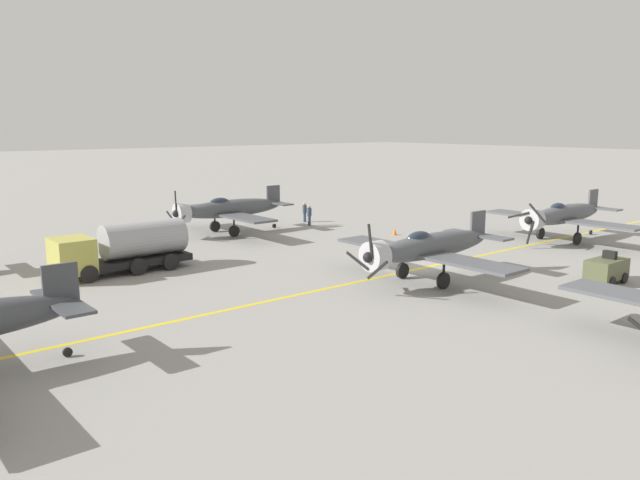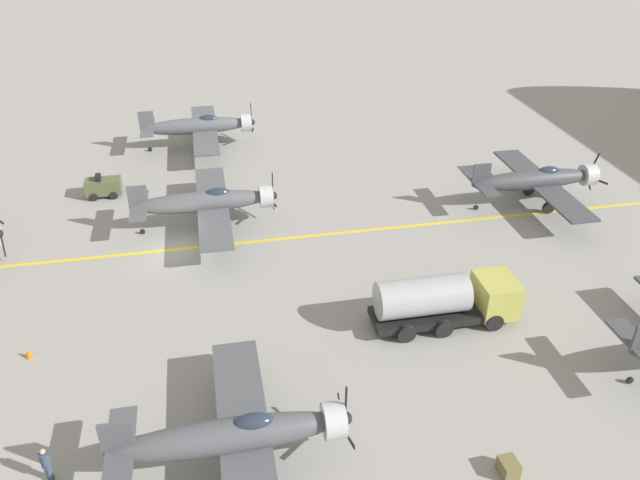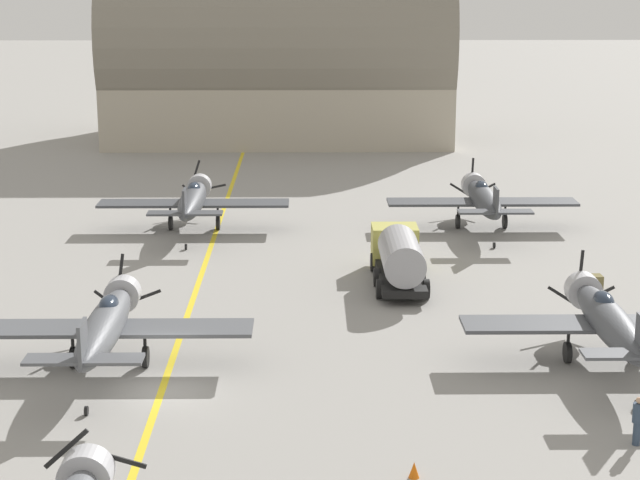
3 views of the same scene
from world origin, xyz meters
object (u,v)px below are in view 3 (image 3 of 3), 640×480
object	(u,v)px
supply_crate_by_tanker	(593,282)
airplane_mid_center	(106,324)
airplane_far_center	(193,200)
hangar	(279,57)
airplane_mid_right	(608,320)
airplane_far_right	(483,199)
fuel_tanker	(399,256)
ground_crew_walking	(638,419)
traffic_cone	(414,470)

from	to	relation	value
supply_crate_by_tanker	airplane_mid_center	bearing A→B (deg)	-153.99
airplane_mid_center	airplane_far_center	size ratio (longest dim) A/B	1.00
airplane_mid_center	hangar	bearing A→B (deg)	98.07
airplane_mid_center	hangar	xyz separation A→B (m)	(5.57, 60.99, 5.75)
airplane_mid_right	supply_crate_by_tanker	size ratio (longest dim) A/B	13.94
airplane_far_right	fuel_tanker	size ratio (longest dim) A/B	1.50
airplane_mid_center	fuel_tanker	world-z (taller)	airplane_mid_center
airplane_far_center	ground_crew_walking	world-z (taller)	airplane_far_center
airplane_mid_center	ground_crew_walking	size ratio (longest dim) A/B	6.70
airplane_far_right	hangar	world-z (taller)	hangar
fuel_tanker	ground_crew_walking	bearing A→B (deg)	-71.01
airplane_mid_center	ground_crew_walking	xyz separation A→B (m)	(19.79, -7.31, -1.03)
airplane_mid_right	fuel_tanker	size ratio (longest dim) A/B	1.50
airplane_far_right	airplane_mid_right	world-z (taller)	same
airplane_far_center	ground_crew_walking	bearing A→B (deg)	-41.05
fuel_tanker	hangar	bearing A→B (deg)	98.74
ground_crew_walking	hangar	bearing A→B (deg)	101.77
airplane_far_right	fuel_tanker	bearing A→B (deg)	-117.18
airplane_mid_center	traffic_cone	bearing A→B (deg)	-26.17
airplane_far_right	hangar	bearing A→B (deg)	111.31
hangar	supply_crate_by_tanker	bearing A→B (deg)	-70.55
ground_crew_walking	hangar	world-z (taller)	hangar
ground_crew_walking	airplane_mid_right	bearing A→B (deg)	82.83
airplane_mid_right	traffic_cone	distance (m)	13.57
ground_crew_walking	fuel_tanker	bearing A→B (deg)	108.99
airplane_far_center	hangar	size ratio (longest dim) A/B	0.38
airplane_far_center	traffic_cone	xyz separation A→B (m)	(10.68, -33.55, -1.74)
supply_crate_by_tanker	traffic_cone	xyz separation A→B (m)	(-11.35, -20.96, -0.08)
supply_crate_by_tanker	hangar	xyz separation A→B (m)	(-17.55, 49.71, 7.40)
airplane_far_right	hangar	distance (m)	39.86
airplane_far_center	hangar	xyz separation A→B (m)	(4.48, 37.13, 5.75)
airplane_mid_center	supply_crate_by_tanker	xyz separation A→B (m)	(23.12, 11.28, -1.65)
airplane_far_right	traffic_cone	bearing A→B (deg)	-101.82
ground_crew_walking	supply_crate_by_tanker	xyz separation A→B (m)	(3.33, 18.59, -0.62)
fuel_tanker	traffic_cone	size ratio (longest dim) A/B	14.55
airplane_far_center	ground_crew_walking	distance (m)	36.37
airplane_mid_center	airplane_mid_right	xyz separation A→B (m)	(20.75, 0.33, 0.00)
ground_crew_walking	supply_crate_by_tanker	distance (m)	18.90
airplane_far_right	airplane_mid_center	world-z (taller)	airplane_far_right
airplane_far_center	supply_crate_by_tanker	world-z (taller)	airplane_far_center
airplane_far_right	supply_crate_by_tanker	distance (m)	13.40
fuel_tanker	airplane_mid_center	bearing A→B (deg)	-136.88
airplane_mid_right	hangar	xyz separation A→B (m)	(-15.19, 60.66, 5.75)
ground_crew_walking	traffic_cone	xyz separation A→B (m)	(-8.03, -2.37, -0.70)
fuel_tanker	supply_crate_by_tanker	distance (m)	10.16
supply_crate_by_tanker	traffic_cone	bearing A→B (deg)	-118.44
fuel_tanker	ground_crew_walking	world-z (taller)	fuel_tanker
fuel_tanker	traffic_cone	bearing A→B (deg)	-93.39
fuel_tanker	supply_crate_by_tanker	world-z (taller)	fuel_tanker
hangar	airplane_mid_center	bearing A→B (deg)	-95.21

